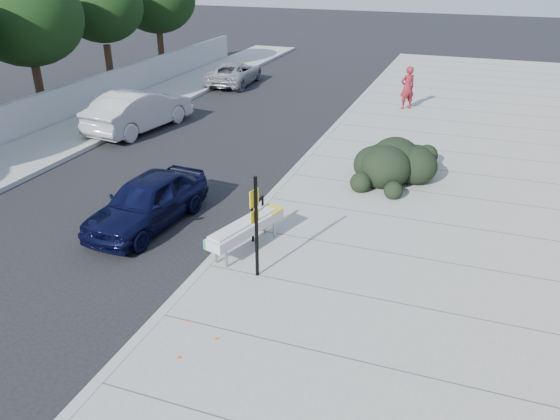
{
  "coord_description": "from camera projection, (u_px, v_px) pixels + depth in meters",
  "views": [
    {
      "loc": [
        5.28,
        -9.55,
        6.7
      ],
      "look_at": [
        1.21,
        1.67,
        1.0
      ],
      "focal_mm": 35.0,
      "sensor_mm": 36.0,
      "label": 1
    }
  ],
  "objects": [
    {
      "name": "sedan_navy",
      "position": [
        147.0,
        201.0,
        14.43
      ],
      "size": [
        1.95,
        4.14,
        1.37
      ],
      "primitive_type": "imported",
      "rotation": [
        0.0,
        0.0,
        -0.09
      ],
      "color": "black",
      "rests_on": "ground"
    },
    {
      "name": "curb_far",
      "position": [
        67.0,
        157.0,
        19.28
      ],
      "size": [
        0.22,
        50.0,
        0.17
      ],
      "primitive_type": "cube",
      "color": "#9E9E99",
      "rests_on": "ground"
    },
    {
      "name": "tree_far_d",
      "position": [
        26.0,
        18.0,
        22.28
      ],
      "size": [
        4.6,
        4.6,
        6.16
      ],
      "color": "#332114",
      "rests_on": "ground"
    },
    {
      "name": "curb_near",
      "position": [
        280.0,
        187.0,
        16.82
      ],
      "size": [
        0.22,
        50.0,
        0.17
      ],
      "primitive_type": "cube",
      "color": "#9E9E99",
      "rests_on": "ground"
    },
    {
      "name": "suv_silver",
      "position": [
        235.0,
        73.0,
        29.77
      ],
      "size": [
        2.33,
        4.53,
        1.22
      ],
      "primitive_type": "imported",
      "rotation": [
        0.0,
        0.0,
        3.21
      ],
      "color": "#949699",
      "rests_on": "ground"
    },
    {
      "name": "sidewalk_far",
      "position": [
        34.0,
        152.0,
        19.74
      ],
      "size": [
        3.0,
        50.0,
        0.15
      ],
      "primitive_type": "cube",
      "color": "gray",
      "rests_on": "ground"
    },
    {
      "name": "ground",
      "position": [
        206.0,
        270.0,
        12.61
      ],
      "size": [
        120.0,
        120.0,
        0.0
      ],
      "primitive_type": "plane",
      "color": "black",
      "rests_on": "ground"
    },
    {
      "name": "wagon_silver",
      "position": [
        139.0,
        110.0,
        22.13
      ],
      "size": [
        2.39,
        5.16,
        1.64
      ],
      "primitive_type": "imported",
      "rotation": [
        0.0,
        0.0,
        3.01
      ],
      "color": "#B2B1B6",
      "rests_on": "ground"
    },
    {
      "name": "hedge",
      "position": [
        398.0,
        156.0,
        17.19
      ],
      "size": [
        2.44,
        3.93,
        1.37
      ],
      "primitive_type": "ellipsoid",
      "rotation": [
        0.0,
        0.0,
        -0.17
      ],
      "color": "black",
      "rests_on": "sidewalk_near"
    },
    {
      "name": "bench",
      "position": [
        246.0,
        228.0,
        12.97
      ],
      "size": [
        1.15,
        2.41,
        0.72
      ],
      "rotation": [
        0.0,
        0.0,
        -0.29
      ],
      "color": "gray",
      "rests_on": "sidewalk_near"
    },
    {
      "name": "pedestrian",
      "position": [
        407.0,
        88.0,
        24.49
      ],
      "size": [
        0.83,
        0.79,
        1.91
      ],
      "primitive_type": "imported",
      "rotation": [
        0.0,
        0.0,
        3.82
      ],
      "color": "maroon",
      "rests_on": "sidewalk_near"
    },
    {
      "name": "bike_rack",
      "position": [
        258.0,
        215.0,
        13.57
      ],
      "size": [
        0.09,
        0.68,
        0.99
      ],
      "rotation": [
        0.0,
        0.0,
        -0.04
      ],
      "color": "black",
      "rests_on": "sidewalk_near"
    },
    {
      "name": "sign_post",
      "position": [
        256.0,
        221.0,
        11.58
      ],
      "size": [
        0.13,
        0.27,
        2.37
      ],
      "rotation": [
        0.0,
        0.0,
        -0.33
      ],
      "color": "black",
      "rests_on": "sidewalk_near"
    },
    {
      "name": "tree_far_e",
      "position": [
        102.0,
        7.0,
        26.53
      ],
      "size": [
        4.0,
        4.0,
        5.9
      ],
      "color": "#332114",
      "rests_on": "ground"
    },
    {
      "name": "sidewalk_near",
      "position": [
        470.0,
        215.0,
        15.1
      ],
      "size": [
        11.2,
        50.0,
        0.15
      ],
      "primitive_type": "cube",
      "color": "gray",
      "rests_on": "ground"
    }
  ]
}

